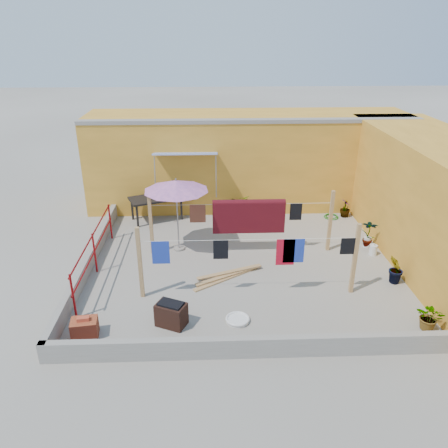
{
  "coord_description": "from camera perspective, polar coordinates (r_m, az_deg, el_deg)",
  "views": [
    {
      "loc": [
        -0.91,
        -10.25,
        5.81
      ],
      "look_at": [
        -0.5,
        0.3,
        1.09
      ],
      "focal_mm": 35.0,
      "sensor_mm": 36.0,
      "label": 1
    }
  ],
  "objects": [
    {
      "name": "ground",
      "position": [
        11.82,
        2.49,
        -5.38
      ],
      "size": [
        80.0,
        80.0,
        0.0
      ],
      "primitive_type": "plane",
      "color": "#9E998E",
      "rests_on": "ground"
    },
    {
      "name": "wall_back",
      "position": [
        15.59,
        3.08,
        8.43
      ],
      "size": [
        11.0,
        3.27,
        3.21
      ],
      "color": "gold",
      "rests_on": "ground"
    },
    {
      "name": "wall_right",
      "position": [
        12.65,
        26.83,
        1.97
      ],
      "size": [
        2.4,
        9.0,
        3.2
      ],
      "primitive_type": "cube",
      "color": "gold",
      "rests_on": "ground"
    },
    {
      "name": "parapet_front",
      "position": [
        8.75,
        4.41,
        -15.7
      ],
      "size": [
        8.3,
        0.16,
        0.44
      ],
      "primitive_type": "cube",
      "color": "gray",
      "rests_on": "ground"
    },
    {
      "name": "parapet_left",
      "position": [
        12.1,
        -17.2,
        -4.6
      ],
      "size": [
        0.16,
        7.3,
        0.44
      ],
      "primitive_type": "cube",
      "color": "gray",
      "rests_on": "ground"
    },
    {
      "name": "red_railing",
      "position": [
        11.65,
        -16.63,
        -2.91
      ],
      "size": [
        0.05,
        4.2,
        1.1
      ],
      "color": "maroon",
      "rests_on": "ground"
    },
    {
      "name": "clothesline_rig",
      "position": [
        11.86,
        3.21,
        0.39
      ],
      "size": [
        5.09,
        2.35,
        1.8
      ],
      "color": "tan",
      "rests_on": "ground"
    },
    {
      "name": "patio_umbrella",
      "position": [
        11.93,
        -6.28,
        4.95
      ],
      "size": [
        1.93,
        1.93,
        2.14
      ],
      "color": "gray",
      "rests_on": "ground"
    },
    {
      "name": "outdoor_table",
      "position": [
        14.48,
        -8.85,
        3.21
      ],
      "size": [
        1.89,
        1.43,
        0.79
      ],
      "color": "black",
      "rests_on": "ground"
    },
    {
      "name": "brick_stack",
      "position": [
        9.65,
        -17.74,
        -12.79
      ],
      "size": [
        0.58,
        0.45,
        0.46
      ],
      "color": "#993523",
      "rests_on": "ground"
    },
    {
      "name": "lumber_pile",
      "position": [
        11.22,
        0.37,
        -6.76
      ],
      "size": [
        1.79,
        1.16,
        0.12
      ],
      "color": "tan",
      "rests_on": "ground"
    },
    {
      "name": "brazier",
      "position": [
        9.55,
        -6.9,
        -11.59
      ],
      "size": [
        0.73,
        0.63,
        0.55
      ],
      "color": "black",
      "rests_on": "ground"
    },
    {
      "name": "white_basin",
      "position": [
        9.7,
        1.78,
        -12.35
      ],
      "size": [
        0.53,
        0.53,
        0.09
      ],
      "color": "silver",
      "rests_on": "ground"
    },
    {
      "name": "water_jug_a",
      "position": [
        12.96,
        18.9,
        -3.22
      ],
      "size": [
        0.22,
        0.22,
        0.34
      ],
      "color": "silver",
      "rests_on": "ground"
    },
    {
      "name": "water_jug_b",
      "position": [
        13.37,
        18.2,
        -2.24
      ],
      "size": [
        0.22,
        0.22,
        0.35
      ],
      "color": "silver",
      "rests_on": "ground"
    },
    {
      "name": "green_hose",
      "position": [
        15.15,
        13.83,
        0.95
      ],
      "size": [
        0.49,
        0.49,
        0.07
      ],
      "color": "#1B6817",
      "rests_on": "ground"
    },
    {
      "name": "plant_back_a",
      "position": [
        14.53,
        1.67,
        2.26
      ],
      "size": [
        0.96,
        0.92,
        0.82
      ],
      "primitive_type": "imported",
      "rotation": [
        0.0,
        0.0,
        0.51
      ],
      "color": "#235418",
      "rests_on": "ground"
    },
    {
      "name": "plant_back_b",
      "position": [
        15.25,
        15.55,
        2.01
      ],
      "size": [
        0.38,
        0.38,
        0.61
      ],
      "primitive_type": "imported",
      "rotation": [
        0.0,
        0.0,
        1.68
      ],
      "color": "#235418",
      "rests_on": "ground"
    },
    {
      "name": "plant_right_a",
      "position": [
        13.23,
        18.38,
        -1.18
      ],
      "size": [
        0.55,
        0.49,
        0.87
      ],
      "primitive_type": "imported",
      "rotation": [
        0.0,
        0.0,
        2.67
      ],
      "color": "#235418",
      "rests_on": "ground"
    },
    {
      "name": "plant_right_b",
      "position": [
        11.62,
        21.56,
        -5.57
      ],
      "size": [
        0.49,
        0.53,
        0.78
      ],
      "primitive_type": "imported",
      "rotation": [
        0.0,
        0.0,
        4.3
      ],
      "color": "#235418",
      "rests_on": "ground"
    },
    {
      "name": "plant_right_c",
      "position": [
        10.28,
        25.33,
        -10.93
      ],
      "size": [
        0.73,
        0.71,
        0.61
      ],
      "primitive_type": "imported",
      "rotation": [
        0.0,
        0.0,
        5.65
      ],
      "color": "#235418",
      "rests_on": "ground"
    }
  ]
}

